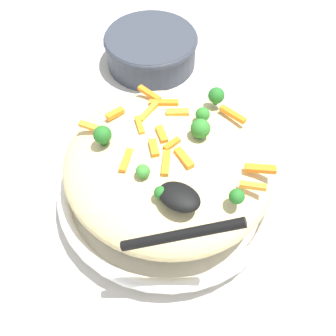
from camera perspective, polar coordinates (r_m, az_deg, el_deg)
ground_plane at (r=0.68m, az=-0.00°, el=-4.27°), size 2.40×2.40×0.00m
serving_bowl at (r=0.66m, az=-0.00°, el=-3.07°), size 0.34×0.34×0.05m
pasta_mound at (r=0.60m, az=-0.00°, el=0.42°), size 0.31×0.30×0.10m
carrot_piece_0 at (r=0.60m, az=-10.63°, el=5.63°), size 0.04×0.01×0.01m
carrot_piece_1 at (r=0.55m, az=-5.80°, el=1.06°), size 0.02×0.04×0.01m
carrot_piece_2 at (r=0.61m, az=1.32°, el=7.66°), size 0.03×0.03×0.01m
carrot_piece_3 at (r=0.56m, az=0.76°, el=3.62°), size 0.01×0.03×0.01m
carrot_piece_4 at (r=0.54m, az=-0.27°, el=0.70°), size 0.03×0.04×0.01m
carrot_piece_5 at (r=0.56m, az=12.64°, el=-0.09°), size 0.04×0.03×0.01m
carrot_piece_6 at (r=0.54m, az=11.51°, el=-2.65°), size 0.03×0.02×0.01m
carrot_piece_7 at (r=0.59m, az=-3.93°, el=5.86°), size 0.03×0.03×0.01m
carrot_piece_8 at (r=0.61m, az=-2.71°, el=7.77°), size 0.01×0.04×0.01m
carrot_piece_9 at (r=0.62m, az=8.93°, el=7.32°), size 0.04×0.02×0.01m
carrot_piece_10 at (r=0.56m, az=-1.95°, el=2.76°), size 0.03×0.03×0.01m
carrot_piece_11 at (r=0.64m, az=-2.60°, el=10.23°), size 0.04×0.02×0.01m
carrot_piece_12 at (r=0.62m, az=-7.33°, el=7.47°), size 0.02×0.03×0.01m
carrot_piece_13 at (r=0.63m, az=-0.57°, el=9.02°), size 0.04×0.03×0.01m
carrot_piece_14 at (r=0.57m, az=-0.87°, el=4.65°), size 0.03×0.03×0.01m
carrot_piece_15 at (r=0.55m, az=2.21°, el=1.37°), size 0.04×0.03×0.01m
broccoli_floret_0 at (r=0.59m, az=4.79°, el=7.33°), size 0.02×0.02×0.03m
broccoli_floret_1 at (r=0.63m, az=6.68°, el=9.88°), size 0.02×0.02×0.03m
broccoli_floret_2 at (r=0.57m, az=4.50°, el=5.42°), size 0.03×0.03×0.03m
broccoli_floret_3 at (r=0.51m, az=-1.02°, el=-3.45°), size 0.02×0.02×0.02m
broccoli_floret_4 at (r=0.53m, az=-3.90°, el=-0.26°), size 0.02×0.02×0.02m
broccoli_floret_5 at (r=0.52m, az=9.47°, el=-3.90°), size 0.02×0.02×0.02m
broccoli_floret_6 at (r=0.57m, az=-9.04°, el=4.52°), size 0.03×0.03×0.03m
serving_spoon at (r=0.49m, az=1.65°, el=-5.61°), size 0.12×0.12×0.07m
companion_bowl at (r=0.89m, az=-2.36°, el=16.25°), size 0.19×0.19×0.07m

